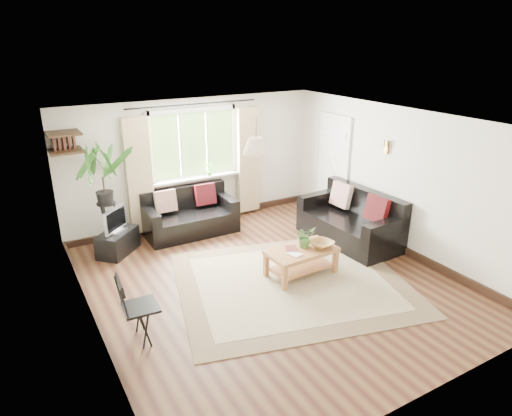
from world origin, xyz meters
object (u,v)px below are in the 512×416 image
palm_stand (105,199)px  folding_chair (141,308)px  sofa_back (190,213)px  sofa_right (350,218)px  tv_stand (118,242)px  coffee_table (301,262)px

palm_stand → folding_chair: size_ratio=2.12×
sofa_back → sofa_right: (2.30, -1.75, 0.04)m
folding_chair → tv_stand: bearing=-3.9°
sofa_right → folding_chair: 4.12m
palm_stand → folding_chair: (-0.26, -2.74, -0.48)m
folding_chair → coffee_table: bearing=-78.6°
sofa_back → tv_stand: sofa_back is taller
palm_stand → folding_chair: palm_stand is taller
sofa_back → folding_chair: size_ratio=1.92×
sofa_back → tv_stand: (-1.38, -0.17, -0.19)m
coffee_table → folding_chair: (-2.57, -0.35, 0.21)m
tv_stand → sofa_back: bearing=-36.4°
tv_stand → folding_chair: size_ratio=0.85×
coffee_table → folding_chair: size_ratio=1.23×
tv_stand → palm_stand: 0.76m
folding_chair → sofa_right: bearing=-73.3°
sofa_back → sofa_right: size_ratio=0.90×
folding_chair → sofa_back: bearing=-29.0°
coffee_table → sofa_back: bearing=110.2°
sofa_right → folding_chair: size_ratio=2.14×
sofa_back → folding_chair: folding_chair is taller
sofa_right → coffee_table: size_ratio=1.74×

